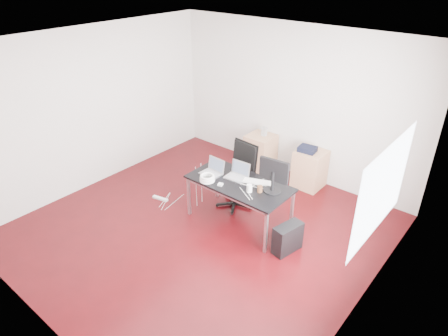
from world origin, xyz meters
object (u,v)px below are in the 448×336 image
Objects in this scene: filing_cabinet_left at (260,152)px; pc_tower at (288,238)px; desk at (239,185)px; filing_cabinet_right at (310,169)px; office_chair at (239,172)px.

pc_tower is (1.76, -1.82, -0.13)m from filing_cabinet_left.
desk is 1.91m from filing_cabinet_left.
pc_tower is at bearing -69.84° from filing_cabinet_right.
filing_cabinet_right is (0.30, 1.71, -0.33)m from desk.
pc_tower is at bearing -6.56° from desk.
filing_cabinet_left is 1.56× the size of pc_tower.
filing_cabinet_left is 1.00× the size of filing_cabinet_right.
office_chair is 1.54× the size of filing_cabinet_right.
pc_tower is (1.31, -0.53, -0.39)m from office_chair.
office_chair is at bearing 128.93° from desk.
filing_cabinet_right is (1.09, 0.00, 0.00)m from filing_cabinet_left.
desk reaches higher than filing_cabinet_right.
filing_cabinet_left and filing_cabinet_right have the same top height.
filing_cabinet_right is 1.95m from pc_tower.
filing_cabinet_right is at bearing 80.04° from desk.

